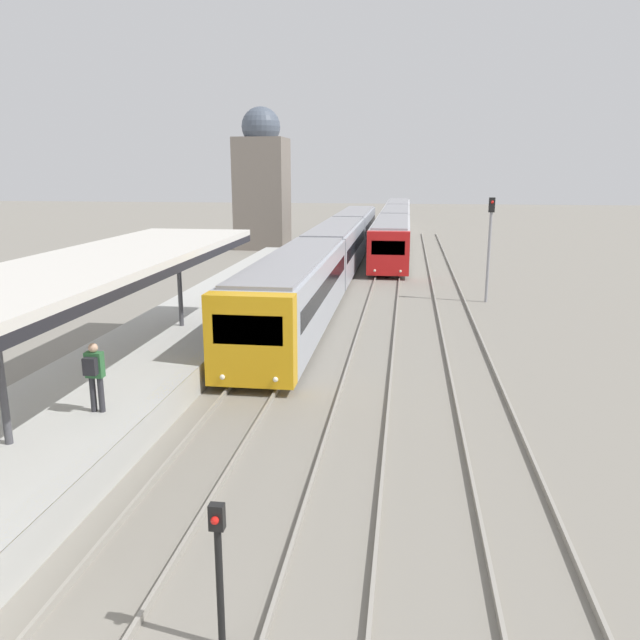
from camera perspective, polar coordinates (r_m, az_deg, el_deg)
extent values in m
cube|color=black|center=(12.79, -20.64, 1.11)|extent=(0.08, 25.48, 0.24)
cylinder|color=#47474C|center=(14.16, -27.18, -4.32)|extent=(0.16, 0.16, 3.07)
cylinder|color=#47474C|center=(22.97, -12.71, 3.23)|extent=(0.16, 0.16, 3.07)
cylinder|color=#2D2D33|center=(15.58, -20.03, -6.39)|extent=(0.14, 0.14, 0.85)
cylinder|color=#2D2D33|center=(15.49, -19.38, -6.45)|extent=(0.14, 0.14, 0.85)
cube|color=#2D6638|center=(15.31, -19.92, -3.86)|extent=(0.40, 0.22, 0.60)
sphere|color=tan|center=(15.20, -20.04, -2.40)|extent=(0.22, 0.22, 0.22)
cube|color=#232328|center=(15.14, -20.27, -4.01)|extent=(0.30, 0.18, 0.40)
cube|color=gold|center=(18.06, -6.35, -1.82)|extent=(2.60, 0.70, 2.69)
cube|color=black|center=(17.65, -6.64, -0.92)|extent=(2.03, 0.04, 0.86)
sphere|color=#EFEACC|center=(18.25, -8.91, -5.17)|extent=(0.16, 0.16, 0.16)
sphere|color=#EFEACC|center=(17.88, -4.09, -5.44)|extent=(0.16, 0.16, 0.16)
cube|color=#A8ADB7|center=(25.10, -2.24, 2.60)|extent=(2.60, 14.08, 2.69)
cube|color=gray|center=(24.87, -2.27, 5.78)|extent=(2.29, 13.80, 0.12)
cube|color=black|center=(25.04, -2.24, 3.27)|extent=(2.62, 12.95, 0.70)
cylinder|color=black|center=(21.29, -7.31, -3.01)|extent=(0.12, 0.70, 0.70)
cylinder|color=black|center=(20.83, -1.41, -3.27)|extent=(0.12, 0.70, 0.70)
cylinder|color=black|center=(29.96, -2.77, 1.92)|extent=(0.12, 0.70, 0.70)
cylinder|color=black|center=(29.63, 1.44, 1.80)|extent=(0.12, 0.70, 0.70)
cube|color=#A8ADB7|center=(39.22, 1.48, 6.56)|extent=(2.60, 14.08, 2.69)
cube|color=gray|center=(39.07, 1.49, 8.61)|extent=(2.29, 13.80, 0.12)
cube|color=black|center=(39.18, 1.48, 6.99)|extent=(2.62, 12.95, 0.70)
cylinder|color=black|center=(35.06, -1.18, 3.64)|extent=(0.12, 0.70, 0.70)
cylinder|color=black|center=(34.79, 2.43, 3.55)|extent=(0.12, 0.70, 0.70)
cylinder|color=black|center=(44.02, 0.70, 5.67)|extent=(0.12, 0.70, 0.70)
cylinder|color=black|center=(43.80, 3.59, 5.60)|extent=(0.12, 0.70, 0.70)
cube|color=#A8ADB7|center=(53.50, 3.24, 8.41)|extent=(2.60, 14.08, 2.69)
cube|color=gray|center=(53.40, 3.26, 9.91)|extent=(2.29, 13.80, 0.12)
cube|color=black|center=(53.48, 3.24, 8.73)|extent=(2.62, 12.95, 0.70)
cylinder|color=black|center=(49.21, 1.48, 6.50)|extent=(0.12, 0.70, 0.70)
cylinder|color=black|center=(49.02, 4.07, 6.44)|extent=(0.12, 0.70, 0.70)
cylinder|color=black|center=(58.26, 2.50, 7.59)|extent=(0.12, 0.70, 0.70)
cylinder|color=black|center=(58.09, 4.70, 7.54)|extent=(0.12, 0.70, 0.70)
cube|color=red|center=(37.41, 6.25, 6.08)|extent=(2.52, 0.70, 2.60)
cube|color=black|center=(37.03, 6.25, 6.58)|extent=(1.97, 0.04, 0.83)
sphere|color=#EFEACC|center=(37.24, 5.02, 4.52)|extent=(0.16, 0.16, 0.16)
sphere|color=#EFEACC|center=(37.20, 7.36, 4.45)|extent=(0.16, 0.16, 0.16)
cube|color=silver|center=(44.61, 6.55, 7.27)|extent=(2.52, 13.81, 2.60)
cube|color=gray|center=(44.48, 6.59, 9.01)|extent=(2.22, 13.53, 0.12)
cube|color=black|center=(44.58, 6.56, 7.63)|extent=(2.54, 12.71, 0.68)
cylinder|color=black|center=(40.36, 4.80, 4.90)|extent=(0.12, 0.70, 0.70)
cylinder|color=black|center=(40.30, 7.86, 4.81)|extent=(0.12, 0.70, 0.70)
cylinder|color=black|center=(49.24, 5.40, 6.45)|extent=(0.12, 0.70, 0.70)
cylinder|color=black|center=(49.19, 7.91, 6.37)|extent=(0.12, 0.70, 0.70)
cube|color=silver|center=(58.70, 6.92, 8.74)|extent=(2.52, 13.81, 2.60)
cube|color=gray|center=(58.61, 6.96, 10.07)|extent=(2.22, 13.53, 0.12)
cube|color=black|center=(58.68, 6.93, 9.02)|extent=(2.54, 12.71, 0.68)
cylinder|color=black|center=(54.38, 5.65, 7.11)|extent=(0.12, 0.70, 0.70)
cylinder|color=black|center=(54.34, 7.93, 7.04)|extent=(0.12, 0.70, 0.70)
cylinder|color=black|center=(63.31, 6.00, 8.00)|extent=(0.12, 0.70, 0.70)
cylinder|color=black|center=(63.27, 7.95, 7.94)|extent=(0.12, 0.70, 0.70)
cube|color=silver|center=(72.82, 7.15, 9.65)|extent=(2.52, 13.81, 2.60)
cube|color=gray|center=(72.74, 7.19, 10.72)|extent=(2.22, 13.53, 0.12)
cube|color=black|center=(72.80, 7.16, 9.87)|extent=(2.54, 12.71, 0.68)
cylinder|color=black|center=(68.47, 6.15, 8.41)|extent=(0.12, 0.70, 0.70)
cylinder|color=black|center=(68.43, 7.97, 8.35)|extent=(0.12, 0.70, 0.70)
cylinder|color=black|center=(77.41, 6.38, 8.99)|extent=(0.12, 0.70, 0.70)
cylinder|color=black|center=(77.38, 7.99, 8.94)|extent=(0.12, 0.70, 0.70)
cylinder|color=black|center=(9.22, -9.13, -23.09)|extent=(0.10, 0.10, 1.79)
cube|color=black|center=(8.62, -9.41, -17.33)|extent=(0.20, 0.14, 0.36)
sphere|color=red|center=(8.55, -9.60, -17.63)|extent=(0.11, 0.11, 0.11)
cylinder|color=gray|center=(31.64, 15.19, 6.13)|extent=(0.14, 0.14, 5.11)
cube|color=black|center=(31.45, 15.44, 10.11)|extent=(0.28, 0.20, 0.70)
sphere|color=red|center=(31.33, 15.48, 10.35)|extent=(0.14, 0.14, 0.14)
cube|color=slate|center=(52.79, -5.29, 11.41)|extent=(4.06, 4.06, 8.94)
sphere|color=#4C5666|center=(52.86, -5.42, 17.19)|extent=(3.12, 3.12, 3.12)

